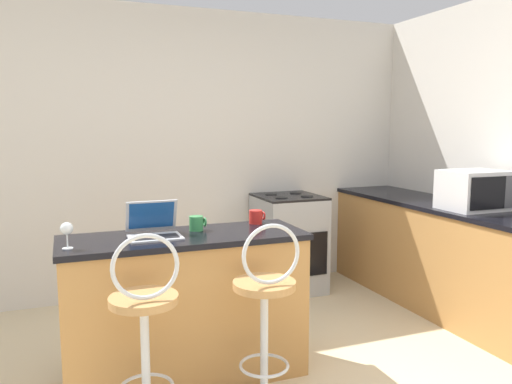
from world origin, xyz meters
TOP-DOWN VIEW (x-y plane):
  - wall_back at (0.00, 2.42)m, footprint 12.00×0.06m
  - breakfast_bar at (-0.33, 0.76)m, footprint 1.46×0.54m
  - counter_right at (1.99, 0.94)m, footprint 0.65×2.92m
  - bar_stool_near at (-0.65, 0.26)m, footprint 0.40×0.40m
  - bar_stool_far at (-0.01, 0.26)m, footprint 0.40×0.40m
  - laptop at (-0.51, 0.78)m, footprint 0.30×0.27m
  - microwave at (1.97, 0.84)m, footprint 0.46×0.37m
  - stove_range at (0.96, 2.07)m, footprint 0.57×0.61m
  - mug_red at (0.20, 0.93)m, footprint 0.11×0.09m
  - wine_glass_short at (-0.99, 0.65)m, footprint 0.07×0.07m
  - mug_green at (-0.23, 0.85)m, footprint 0.10×0.09m

SIDE VIEW (x-z plane):
  - stove_range at x=0.96m, z-range 0.00..0.91m
  - counter_right at x=1.99m, z-range 0.00..0.90m
  - breakfast_bar at x=-0.33m, z-range 0.00..0.90m
  - bar_stool_near at x=-0.65m, z-range -0.03..1.03m
  - bar_stool_far at x=-0.01m, z-range -0.03..1.03m
  - mug_red at x=0.20m, z-range 0.90..0.99m
  - mug_green at x=-0.23m, z-range 0.90..0.99m
  - laptop at x=-0.51m, z-range 0.85..1.06m
  - wine_glass_short at x=-0.99m, z-range 0.93..1.08m
  - microwave at x=1.97m, z-range 0.90..1.21m
  - wall_back at x=0.00m, z-range 0.00..2.60m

